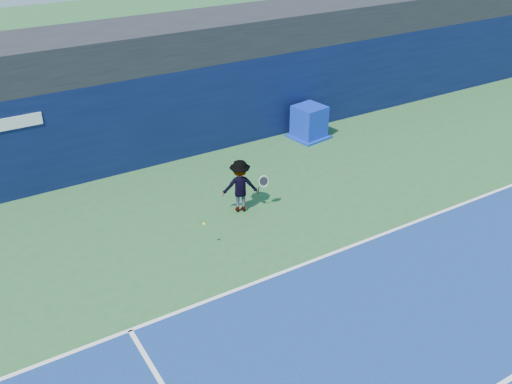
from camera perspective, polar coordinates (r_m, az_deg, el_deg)
ground at (r=12.71m, az=14.93°, el=-13.12°), size 80.00×80.00×0.00m
baseline at (r=14.38m, az=6.54°, el=-6.53°), size 24.00×0.10×0.01m
stadium_band at (r=19.66m, az=-8.45°, el=14.80°), size 36.00×3.00×1.20m
back_wall_assembly at (r=19.41m, az=-6.81°, el=8.21°), size 36.00×1.03×3.00m
equipment_cart at (r=20.76m, az=5.33°, el=6.86°), size 1.41×1.41×1.19m
tennis_player at (r=15.87m, az=-1.60°, el=0.60°), size 1.31×0.91×1.56m
tennis_ball at (r=14.24m, az=-5.24°, el=-3.19°), size 0.07×0.07×0.07m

